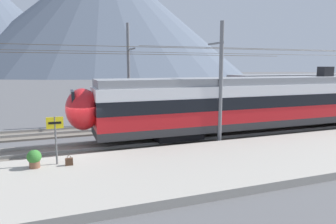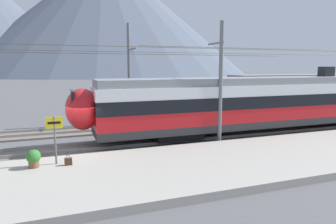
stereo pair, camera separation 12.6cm
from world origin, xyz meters
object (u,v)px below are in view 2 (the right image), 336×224
at_px(potted_plant_platform_edge, 33,157).
at_px(catenary_mast_mid, 220,80).
at_px(platform_sign, 55,130).
at_px(train_near_platform, 275,101).
at_px(catenary_mast_far_side, 129,72).
at_px(handbag_near_sign, 68,161).

bearing_deg(potted_plant_platform_edge, catenary_mast_mid, 11.19).
height_order(catenary_mast_mid, platform_sign, catenary_mast_mid).
distance_m(catenary_mast_mid, potted_plant_platform_edge, 10.51).
relative_size(train_near_platform, platform_sign, 12.90).
bearing_deg(catenary_mast_mid, catenary_mast_far_side, 113.95).
bearing_deg(handbag_near_sign, catenary_mast_mid, 13.99).
distance_m(train_near_platform, catenary_mast_mid, 5.43).
relative_size(train_near_platform, catenary_mast_far_side, 0.54).
bearing_deg(catenary_mast_far_side, train_near_platform, -37.81).
bearing_deg(handbag_near_sign, platform_sign, 144.62).
distance_m(catenary_mast_far_side, platform_sign, 11.39).
xyz_separation_m(platform_sign, handbag_near_sign, (0.49, -0.35, -1.37)).
distance_m(catenary_mast_mid, handbag_near_sign, 9.36).
xyz_separation_m(handbag_near_sign, potted_plant_platform_edge, (-1.37, 0.17, 0.27)).
bearing_deg(train_near_platform, catenary_mast_mid, -165.55).
bearing_deg(train_near_platform, platform_sign, -167.66).
xyz_separation_m(catenary_mast_far_side, handbag_near_sign, (-4.98, -10.08, -3.63)).
relative_size(train_near_platform, catenary_mast_mid, 0.54).
height_order(catenary_mast_far_side, platform_sign, catenary_mast_far_side).
height_order(train_near_platform, potted_plant_platform_edge, train_near_platform).
bearing_deg(platform_sign, potted_plant_platform_edge, -168.42).
height_order(train_near_platform, catenary_mast_far_side, catenary_mast_far_side).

